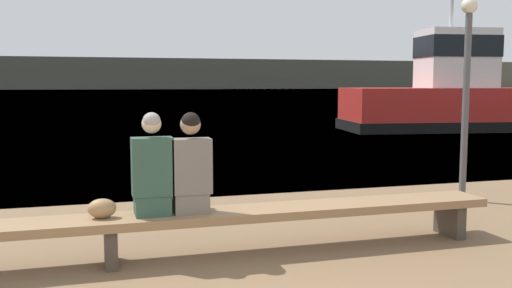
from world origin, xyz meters
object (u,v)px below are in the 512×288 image
at_px(person_right, 191,169).
at_px(tugboat_red, 448,99).
at_px(shopping_bag, 102,208).
at_px(deck_lamp_post, 467,75).
at_px(person_left, 152,171).
at_px(bench_main, 110,226).

xyz_separation_m(person_right, tugboat_red, (12.15, 13.07, 0.26)).
relative_size(person_right, shopping_bag, 3.73).
xyz_separation_m(person_right, deck_lamp_post, (4.49, 1.68, 0.98)).
bearing_deg(deck_lamp_post, person_left, -161.05).
distance_m(bench_main, deck_lamp_post, 5.76).
distance_m(person_right, shopping_bag, 0.95).
bearing_deg(person_left, deck_lamp_post, 18.95).
xyz_separation_m(shopping_bag, deck_lamp_post, (5.37, 1.66, 1.34)).
distance_m(person_right, tugboat_red, 17.85).
relative_size(person_right, tugboat_red, 0.13).
height_order(person_right, shopping_bag, person_right).
xyz_separation_m(bench_main, person_right, (0.81, -0.00, 0.53)).
bearing_deg(bench_main, tugboat_red, 45.23).
height_order(person_left, deck_lamp_post, deck_lamp_post).
bearing_deg(person_right, deck_lamp_post, 20.47).
height_order(shopping_bag, deck_lamp_post, deck_lamp_post).
distance_m(person_left, shopping_bag, 0.61).
bearing_deg(bench_main, person_right, -0.04).
distance_m(person_right, deck_lamp_post, 4.89).
distance_m(person_left, deck_lamp_post, 5.25).
xyz_separation_m(person_right, shopping_bag, (-0.88, 0.02, -0.36)).
relative_size(person_right, deck_lamp_post, 0.34).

